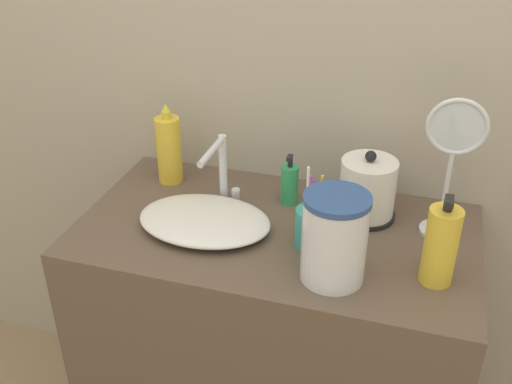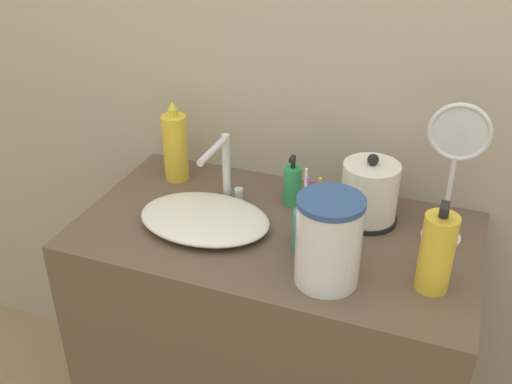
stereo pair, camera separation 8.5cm
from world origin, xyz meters
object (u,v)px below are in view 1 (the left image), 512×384
Objects in this scene: lotion_bottle at (288,184)px; shampoo_bottle at (441,246)px; vanity_mirror at (452,157)px; water_pitcher at (334,238)px; toothbrush_cup at (312,227)px; mouthwash_bottle at (169,149)px; electric_kettle at (367,191)px; faucet at (222,167)px.

shampoo_bottle is (0.41, -0.24, 0.04)m from lotion_bottle.
vanity_mirror is 0.36m from water_pitcher.
toothbrush_cup is at bearing 169.18° from shampoo_bottle.
toothbrush_cup is 0.31m from shampoo_bottle.
mouthwash_bottle is at bearing 156.60° from toothbrush_cup.
toothbrush_cup is at bearing -122.32° from electric_kettle.
vanity_mirror is (0.77, -0.05, 0.11)m from mouthwash_bottle.
toothbrush_cup is at bearing -23.40° from mouthwash_bottle.
water_pitcher is (0.07, -0.11, 0.05)m from toothbrush_cup.
vanity_mirror is at bearing -4.03° from mouthwash_bottle.
toothbrush_cup is at bearing -59.41° from lotion_bottle.
electric_kettle is 0.53× the size of vanity_mirror.
electric_kettle is 0.58m from mouthwash_bottle.
toothbrush_cup is at bearing -153.73° from vanity_mirror.
water_pitcher reaches higher than faucet.
vanity_mirror is (0.00, 0.20, 0.12)m from shampoo_bottle.
shampoo_bottle is 0.24m from vanity_mirror.
shampoo_bottle is 0.61× the size of vanity_mirror.
water_pitcher is (-0.23, -0.26, -0.11)m from vanity_mirror.
faucet is 0.54× the size of vanity_mirror.
shampoo_bottle is at bearing 13.86° from water_pitcher.
mouthwash_bottle is at bearing 176.92° from electric_kettle.
toothbrush_cup reaches higher than water_pitcher.
electric_kettle reaches higher than lotion_bottle.
lotion_bottle is 0.36m from mouthwash_bottle.
toothbrush_cup is at bearing 122.84° from water_pitcher.
mouthwash_bottle is at bearing 175.97° from vanity_mirror.
mouthwash_bottle is at bearing 149.73° from water_pitcher.
lotion_bottle is (0.17, 0.07, -0.06)m from faucet.
lotion_bottle is at bearing 121.47° from water_pitcher.
shampoo_bottle reaches higher than water_pitcher.
toothbrush_cup is 1.45× the size of lotion_bottle.
toothbrush_cup reaches higher than lotion_bottle.
water_pitcher is at bearing -97.08° from electric_kettle.
lotion_bottle is at bearing -3.36° from mouthwash_bottle.
water_pitcher reaches higher than electric_kettle.
mouthwash_bottle is (-0.76, 0.26, 0.01)m from shampoo_bottle.
electric_kettle is 0.90× the size of toothbrush_cup.
shampoo_bottle is 1.05× the size of water_pitcher.
water_pitcher is at bearing -131.00° from vanity_mirror.
shampoo_bottle is at bearing -90.16° from vanity_mirror.
lotion_bottle is at bearing 177.39° from electric_kettle.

